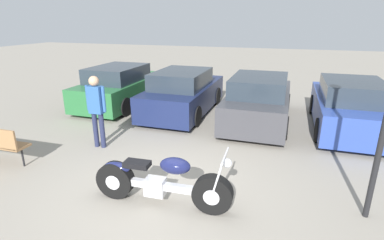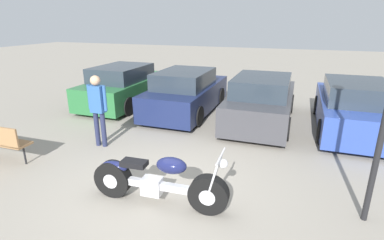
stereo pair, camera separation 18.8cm
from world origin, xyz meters
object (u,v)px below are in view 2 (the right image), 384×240
at_px(motorcycle, 157,181).
at_px(parked_car_navy, 187,93).
at_px(parked_car_blue, 353,108).
at_px(person_standing, 98,105).
at_px(parked_car_dark_grey, 261,101).
at_px(parked_car_green, 125,86).

xyz_separation_m(motorcycle, parked_car_navy, (-1.41, 5.18, 0.25)).
height_order(motorcycle, parked_car_blue, parked_car_blue).
bearing_deg(person_standing, parked_car_dark_grey, 42.18).
bearing_deg(parked_car_navy, person_standing, -106.46).
bearing_deg(parked_car_blue, motorcycle, -125.43).
xyz_separation_m(parked_car_navy, parked_car_blue, (5.02, -0.11, 0.00)).
relative_size(motorcycle, parked_car_dark_grey, 0.58).
bearing_deg(parked_car_dark_grey, parked_car_blue, 2.42).
bearing_deg(motorcycle, parked_car_green, 125.95).
bearing_deg(parked_car_green, person_standing, -67.55).
bearing_deg(parked_car_green, motorcycle, -54.05).
relative_size(parked_car_green, person_standing, 2.35).
distance_m(parked_car_blue, person_standing, 6.88).
bearing_deg(motorcycle, parked_car_blue, 54.57).
distance_m(parked_car_navy, parked_car_dark_grey, 2.52).
distance_m(parked_car_green, parked_car_blue, 7.53).
bearing_deg(parked_car_dark_grey, parked_car_navy, 174.97).
distance_m(parked_car_dark_grey, person_standing, 4.76).
bearing_deg(parked_car_navy, parked_car_dark_grey, -5.03).
relative_size(parked_car_blue, person_standing, 2.35).
relative_size(motorcycle, parked_car_blue, 0.58).
distance_m(parked_car_green, person_standing, 3.95).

